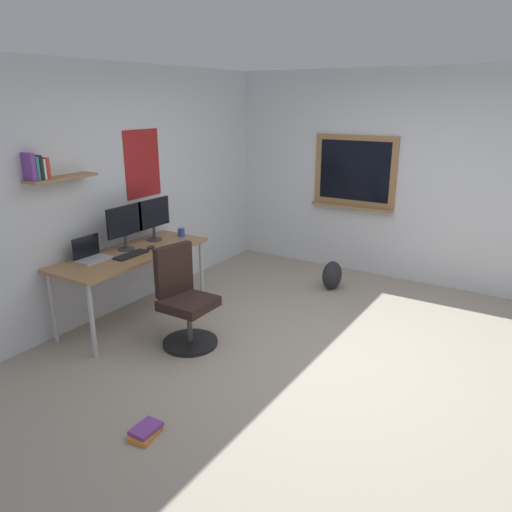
% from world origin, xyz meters
% --- Properties ---
extents(ground_plane, '(5.20, 5.20, 0.00)m').
position_xyz_m(ground_plane, '(0.00, 0.00, 0.00)').
color(ground_plane, '#9E9384').
rests_on(ground_plane, ground).
extents(wall_back, '(5.00, 0.30, 2.60)m').
position_xyz_m(wall_back, '(-0.01, 2.45, 1.30)').
color(wall_back, silver).
rests_on(wall_back, ground).
extents(wall_right, '(0.22, 5.00, 2.60)m').
position_xyz_m(wall_right, '(2.45, 0.03, 1.30)').
color(wall_right, silver).
rests_on(wall_right, ground).
extents(desk, '(1.69, 0.67, 0.74)m').
position_xyz_m(desk, '(-0.31, 2.04, 0.68)').
color(desk, '#997047').
rests_on(desk, ground).
extents(office_chair, '(0.52, 0.53, 0.95)m').
position_xyz_m(office_chair, '(-0.45, 1.24, 0.41)').
color(office_chair, black).
rests_on(office_chair, ground).
extents(laptop, '(0.31, 0.21, 0.23)m').
position_xyz_m(laptop, '(-0.69, 2.19, 0.80)').
color(laptop, '#ADAFB5').
rests_on(laptop, desk).
extents(monitor_primary, '(0.46, 0.17, 0.46)m').
position_xyz_m(monitor_primary, '(-0.27, 2.14, 1.01)').
color(monitor_primary, '#38383D').
rests_on(monitor_primary, desk).
extents(monitor_secondary, '(0.46, 0.17, 0.46)m').
position_xyz_m(monitor_secondary, '(0.15, 2.14, 1.01)').
color(monitor_secondary, '#38383D').
rests_on(monitor_secondary, desk).
extents(keyboard, '(0.37, 0.13, 0.02)m').
position_xyz_m(keyboard, '(-0.40, 1.95, 0.75)').
color(keyboard, black).
rests_on(keyboard, desk).
extents(computer_mouse, '(0.10, 0.06, 0.03)m').
position_xyz_m(computer_mouse, '(-0.12, 1.95, 0.76)').
color(computer_mouse, '#262628').
rests_on(computer_mouse, desk).
extents(coffee_mug, '(0.08, 0.08, 0.09)m').
position_xyz_m(coffee_mug, '(0.43, 2.00, 0.79)').
color(coffee_mug, '#334CA5').
rests_on(coffee_mug, desk).
extents(backpack, '(0.32, 0.22, 0.35)m').
position_xyz_m(backpack, '(1.60, 0.63, 0.17)').
color(backpack, '#232328').
rests_on(backpack, ground).
extents(book_stack_on_floor, '(0.25, 0.18, 0.06)m').
position_xyz_m(book_stack_on_floor, '(-1.66, 0.59, 0.03)').
color(book_stack_on_floor, orange).
rests_on(book_stack_on_floor, ground).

